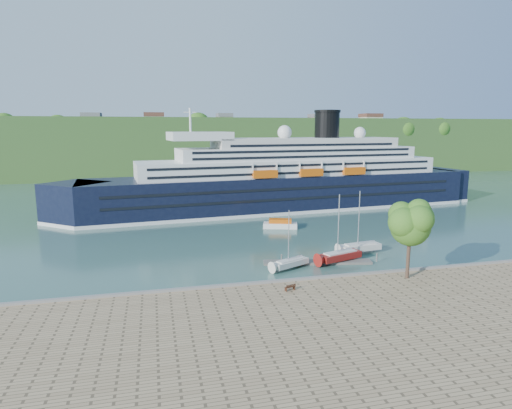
% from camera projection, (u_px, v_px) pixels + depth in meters
% --- Properties ---
extents(ground, '(400.00, 400.00, 0.00)m').
position_uv_depth(ground, '(328.00, 285.00, 54.46)').
color(ground, '#2F544B').
rests_on(ground, ground).
extents(far_hillside, '(400.00, 50.00, 24.00)m').
position_uv_depth(far_hillside, '(201.00, 146.00, 191.15)').
color(far_hillside, '#2F5A24').
rests_on(far_hillside, ground).
extents(quay_coping, '(220.00, 0.50, 0.30)m').
position_uv_depth(quay_coping, '(329.00, 277.00, 54.07)').
color(quay_coping, slate).
rests_on(quay_coping, promenade).
extents(cruise_ship, '(108.78, 25.99, 24.20)m').
position_uv_depth(cruise_ship, '(284.00, 160.00, 103.53)').
color(cruise_ship, black).
rests_on(cruise_ship, ground).
extents(park_bench, '(1.45, 0.89, 0.87)m').
position_uv_depth(park_bench, '(290.00, 287.00, 49.77)').
color(park_bench, '#432313').
rests_on(park_bench, promenade).
extents(promenade_tree, '(6.58, 6.58, 10.90)m').
position_uv_depth(promenade_tree, '(410.00, 236.00, 53.11)').
color(promenade_tree, '#286119').
rests_on(promenade_tree, promenade).
extents(floating_pontoon, '(16.00, 5.09, 0.35)m').
position_uv_depth(floating_pontoon, '(317.00, 262.00, 63.07)').
color(floating_pontoon, slate).
rests_on(floating_pontoon, ground).
extents(sailboat_white_near, '(6.43, 4.20, 8.11)m').
position_uv_depth(sailboat_white_near, '(291.00, 241.00, 60.06)').
color(sailboat_white_near, silver).
rests_on(sailboat_white_near, ground).
extents(sailboat_red, '(7.87, 4.28, 9.80)m').
position_uv_depth(sailboat_red, '(341.00, 230.00, 62.70)').
color(sailboat_red, maroon).
rests_on(sailboat_red, ground).
extents(sailboat_white_far, '(7.64, 3.00, 9.60)m').
position_uv_depth(sailboat_white_far, '(361.00, 224.00, 67.44)').
color(sailboat_white_far, silver).
rests_on(sailboat_white_far, ground).
extents(tender_launch, '(7.16, 4.28, 1.87)m').
position_uv_depth(tender_launch, '(280.00, 223.00, 85.31)').
color(tender_launch, '#D1560C').
rests_on(tender_launch, ground).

